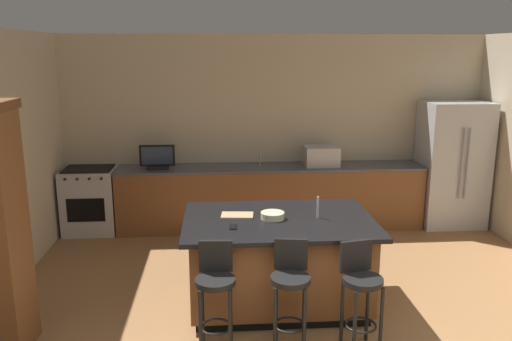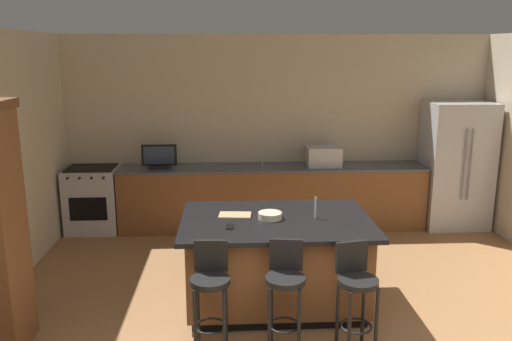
% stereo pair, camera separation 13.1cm
% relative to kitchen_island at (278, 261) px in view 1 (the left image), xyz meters
% --- Properties ---
extents(wall_back, '(6.66, 0.12, 2.76)m').
position_rel_kitchen_island_xyz_m(wall_back, '(0.25, 2.73, 0.92)').
color(wall_back, beige).
rests_on(wall_back, ground_plane).
extents(counter_back, '(4.39, 0.62, 0.91)m').
position_rel_kitchen_island_xyz_m(counter_back, '(0.16, 2.35, -0.01)').
color(counter_back, brown).
rests_on(counter_back, ground_plane).
extents(kitchen_island, '(1.88, 1.29, 0.91)m').
position_rel_kitchen_island_xyz_m(kitchen_island, '(0.00, 0.00, 0.00)').
color(kitchen_island, black).
rests_on(kitchen_island, ground_plane).
extents(refrigerator, '(0.91, 0.73, 1.82)m').
position_rel_kitchen_island_xyz_m(refrigerator, '(2.82, 2.31, 0.45)').
color(refrigerator, '#B7BABF').
rests_on(refrigerator, ground_plane).
extents(range_oven, '(0.73, 0.63, 0.93)m').
position_rel_kitchen_island_xyz_m(range_oven, '(-2.41, 2.35, -0.00)').
color(range_oven, '#B7BABF').
rests_on(range_oven, ground_plane).
extents(microwave, '(0.48, 0.36, 0.28)m').
position_rel_kitchen_island_xyz_m(microwave, '(0.89, 2.35, 0.59)').
color(microwave, '#B7BABF').
rests_on(microwave, counter_back).
extents(tv_monitor, '(0.49, 0.16, 0.34)m').
position_rel_kitchen_island_xyz_m(tv_monitor, '(-1.44, 2.30, 0.60)').
color(tv_monitor, black).
rests_on(tv_monitor, counter_back).
extents(sink_faucet_back, '(0.02, 0.02, 0.24)m').
position_rel_kitchen_island_xyz_m(sink_faucet_back, '(0.01, 2.45, 0.57)').
color(sink_faucet_back, '#B2B2B7').
rests_on(sink_faucet_back, counter_back).
extents(sink_faucet_island, '(0.02, 0.02, 0.22)m').
position_rel_kitchen_island_xyz_m(sink_faucet_island, '(0.39, 0.00, 0.56)').
color(sink_faucet_island, '#B2B2B7').
rests_on(sink_faucet_island, kitchen_island).
extents(bar_stool_left, '(0.34, 0.34, 0.96)m').
position_rel_kitchen_island_xyz_m(bar_stool_left, '(-0.63, -0.81, 0.11)').
color(bar_stool_left, black).
rests_on(bar_stool_left, ground_plane).
extents(bar_stool_center, '(0.34, 0.36, 0.97)m').
position_rel_kitchen_island_xyz_m(bar_stool_center, '(0.00, -0.83, 0.11)').
color(bar_stool_center, black).
rests_on(bar_stool_center, ground_plane).
extents(bar_stool_right, '(0.35, 0.36, 0.95)m').
position_rel_kitchen_island_xyz_m(bar_stool_right, '(0.61, -0.87, 0.10)').
color(bar_stool_right, black).
rests_on(bar_stool_right, ground_plane).
extents(fruit_bowl, '(0.24, 0.24, 0.07)m').
position_rel_kitchen_island_xyz_m(fruit_bowl, '(-0.06, 0.01, 0.48)').
color(fruit_bowl, beige).
rests_on(fruit_bowl, kitchen_island).
extents(cell_phone, '(0.08, 0.15, 0.01)m').
position_rel_kitchen_island_xyz_m(cell_phone, '(-0.46, -0.22, 0.45)').
color(cell_phone, black).
rests_on(cell_phone, kitchen_island).
extents(cutting_board, '(0.34, 0.23, 0.02)m').
position_rel_kitchen_island_xyz_m(cutting_board, '(-0.41, 0.11, 0.45)').
color(cutting_board, tan).
rests_on(cutting_board, kitchen_island).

